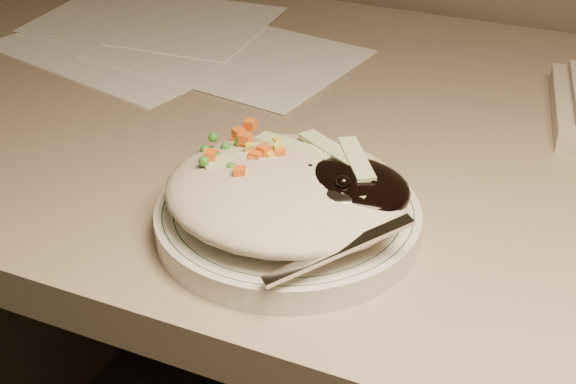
% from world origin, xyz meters
% --- Properties ---
extents(desk, '(1.40, 0.70, 0.74)m').
position_xyz_m(desk, '(0.00, 1.38, 0.54)').
color(desk, gray).
rests_on(desk, ground).
extents(plate, '(0.21, 0.21, 0.02)m').
position_xyz_m(plate, '(-0.08, 1.17, 0.75)').
color(plate, silver).
rests_on(plate, desk).
extents(plate_rim, '(0.20, 0.20, 0.00)m').
position_xyz_m(plate_rim, '(-0.08, 1.17, 0.76)').
color(plate_rim, '#144723').
rests_on(plate_rim, plate).
extents(meal, '(0.21, 0.19, 0.05)m').
position_xyz_m(meal, '(-0.08, 1.17, 0.78)').
color(meal, '#B8AF95').
rests_on(meal, plate).
extents(papers, '(0.47, 0.35, 0.00)m').
position_xyz_m(papers, '(-0.40, 1.49, 0.74)').
color(papers, white).
rests_on(papers, desk).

